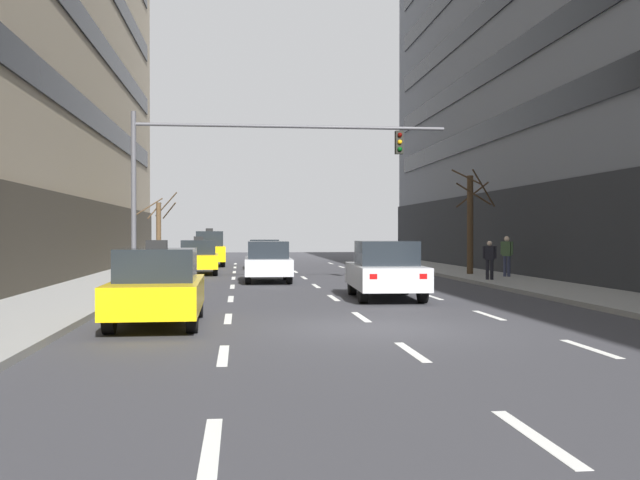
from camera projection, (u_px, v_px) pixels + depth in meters
ground_plane at (377, 328)px, 14.88m from camera, size 120.00×120.00×0.00m
lane_stripe_l1_s2 at (211, 447)px, 6.59m from camera, size 0.16×2.00×0.01m
lane_stripe_l1_s3 at (223, 355)px, 11.56m from camera, size 0.16×2.00×0.01m
lane_stripe_l1_s4 at (228, 318)px, 16.53m from camera, size 0.16×2.00×0.01m
lane_stripe_l1_s5 at (231, 299)px, 21.50m from camera, size 0.16×2.00×0.01m
lane_stripe_l1_s6 at (232, 287)px, 26.47m from camera, size 0.16×2.00×0.01m
lane_stripe_l1_s7 at (234, 278)px, 31.44m from camera, size 0.16×2.00×0.01m
lane_stripe_l1_s8 at (234, 272)px, 36.41m from camera, size 0.16×2.00×0.01m
lane_stripe_l1_s9 at (235, 267)px, 41.38m from camera, size 0.16×2.00×0.01m
lane_stripe_l1_s10 at (235, 264)px, 46.35m from camera, size 0.16×2.00×0.01m
lane_stripe_l2_s2 at (535, 437)px, 6.92m from camera, size 0.16×2.00×0.01m
lane_stripe_l2_s3 at (412, 352)px, 11.89m from camera, size 0.16×2.00×0.01m
lane_stripe_l2_s4 at (361, 317)px, 16.86m from camera, size 0.16×2.00×0.01m
lane_stripe_l2_s5 at (333, 298)px, 21.83m from camera, size 0.16×2.00×0.01m
lane_stripe_l2_s6 at (316, 286)px, 26.80m from camera, size 0.16×2.00×0.01m
lane_stripe_l2_s7 at (304, 278)px, 31.77m from camera, size 0.16×2.00×0.01m
lane_stripe_l2_s8 at (295, 272)px, 36.74m from camera, size 0.16×2.00×0.01m
lane_stripe_l2_s9 at (289, 267)px, 41.71m from camera, size 0.16×2.00×0.01m
lane_stripe_l2_s10 at (283, 263)px, 46.68m from camera, size 0.16×2.00×0.01m
lane_stripe_l3_s3 at (590, 348)px, 12.23m from camera, size 0.16×2.00×0.01m
lane_stripe_l3_s4 at (489, 315)px, 17.20m from camera, size 0.16×2.00×0.01m
lane_stripe_l3_s5 at (433, 297)px, 22.17m from camera, size 0.16×2.00×0.01m
lane_stripe_l3_s6 at (397, 285)px, 27.14m from camera, size 0.16×2.00×0.01m
lane_stripe_l3_s7 at (373, 277)px, 32.11m from camera, size 0.16×2.00×0.01m
lane_stripe_l3_s8 at (355, 271)px, 37.08m from camera, size 0.16×2.00×0.01m
lane_stripe_l3_s9 at (341, 267)px, 42.04m from camera, size 0.16×2.00×0.01m
lane_stripe_l3_s10 at (331, 263)px, 47.01m from camera, size 0.16×2.00×0.01m
taxi_driving_0 at (157, 287)px, 15.31m from camera, size 1.86×4.32×1.79m
taxi_driving_1 at (199, 257)px, 34.33m from camera, size 1.94×4.35×1.78m
car_driving_2 at (265, 254)px, 39.82m from camera, size 1.93×4.30×1.59m
car_driving_3 at (268, 262)px, 28.95m from camera, size 1.85×4.33×1.61m
car_driving_4 at (385, 270)px, 21.54m from camera, size 2.10×4.62×1.70m
taxi_driving_5 at (209, 249)px, 42.96m from camera, size 1.98×4.32×2.22m
traffic_signal_0 at (239, 161)px, 26.09m from camera, size 11.25×0.35×6.07m
street_tree_0 at (471, 221)px, 32.34m from camera, size 2.00×2.07×4.60m
street_tree_1 at (159, 231)px, 41.74m from camera, size 2.40×1.56×4.16m
pedestrian_0 at (490, 258)px, 28.29m from camera, size 0.47×0.34×1.49m
pedestrian_1 at (507, 253)px, 30.27m from camera, size 0.43×0.37×1.67m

